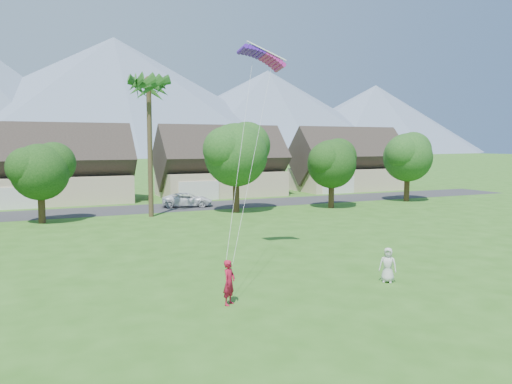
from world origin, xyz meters
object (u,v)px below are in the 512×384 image
kite_flyer (229,282)px  parked_car (187,200)px  watcher (388,265)px  parafoil_kite (262,55)px

kite_flyer → parked_car: 32.06m
watcher → parafoil_kite: 13.05m
watcher → parafoil_kite: (-3.37, 6.87, 10.57)m
kite_flyer → watcher: 8.04m
watcher → parked_car: 31.20m
parked_car → parafoil_kite: size_ratio=1.97×
parked_car → parafoil_kite: parafoil_kite is taller
kite_flyer → parafoil_kite: bearing=14.9°
kite_flyer → watcher: (8.04, 0.01, -0.10)m
parafoil_kite → parked_car: bearing=85.6°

